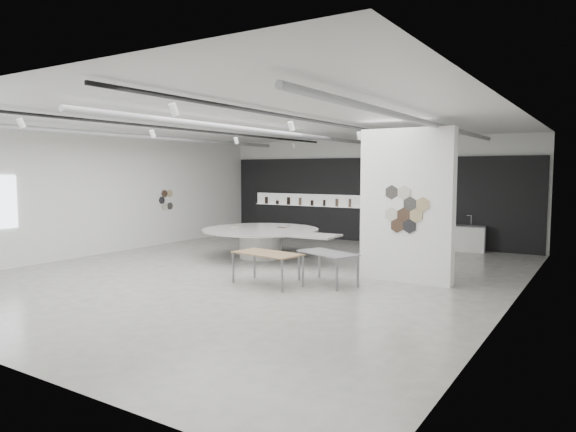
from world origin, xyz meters
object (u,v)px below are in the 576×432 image
Objects in this scene: display_island at (262,239)px; sample_table_wood at (267,255)px; sample_table_stone at (328,255)px; partition_column at (406,206)px; kitchen_counter at (461,238)px.

sample_table_wood is at bearing -54.76° from display_island.
display_island is 3.95m from sample_table_stone.
display_island is (-4.77, 0.89, -1.22)m from partition_column.
sample_table_wood is 1.05× the size of sample_table_stone.
partition_column is at bearing 40.55° from sample_table_stone.
partition_column is 2.33× the size of kitchen_counter.
sample_table_wood is (-2.55, -2.05, -1.11)m from partition_column.
partition_column reaches higher than sample_table_wood.
partition_column is 2.25× the size of sample_table_stone.
partition_column is 0.79× the size of display_island.
display_island is at bearing -142.25° from kitchen_counter.
partition_column is 2.19m from sample_table_stone.
sample_table_wood is (2.22, -2.94, 0.11)m from display_island.
sample_table_wood is 7.97m from kitchen_counter.
display_island is 2.70× the size of sample_table_wood.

